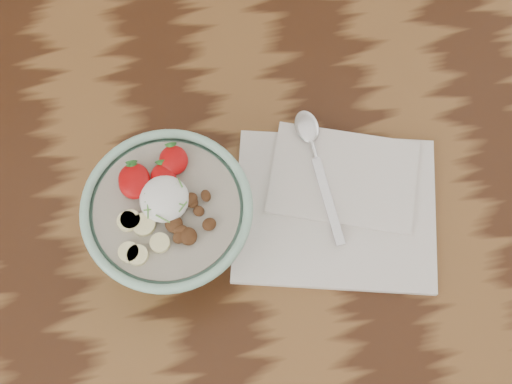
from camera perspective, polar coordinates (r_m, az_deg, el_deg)
table at (r=98.77cm, az=7.43°, el=-2.84°), size 160.00×90.00×75.00cm
breakfast_bowl at (r=82.28cm, az=-6.90°, el=-2.13°), size 19.08×19.08×12.83cm
napkin at (r=89.12cm, az=6.49°, el=-0.88°), size 28.90×25.48×1.52cm
spoon at (r=90.35cm, az=4.50°, el=3.80°), size 3.30×18.46×0.96cm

